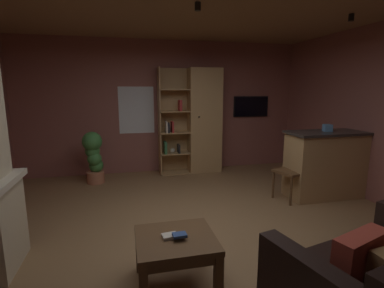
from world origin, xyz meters
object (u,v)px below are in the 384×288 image
kitchen_bar_counter (332,164)px  dining_chair (295,167)px  table_book_0 (170,236)px  coffee_table (176,246)px  table_book_1 (180,235)px  bookshelf_cabinet (200,122)px  potted_floor_plant (94,156)px  tissue_box (327,128)px  wall_mounted_tv (251,106)px

kitchen_bar_counter → dining_chair: kitchen_bar_counter is taller
kitchen_bar_counter → table_book_0: bearing=-151.0°
coffee_table → table_book_1: (0.03, -0.05, 0.13)m
dining_chair → table_book_1: bearing=-142.3°
bookshelf_cabinet → coffee_table: (-1.15, -3.52, -0.69)m
table_book_0 → potted_floor_plant: (-0.91, 3.18, 0.05)m
coffee_table → table_book_0: bearing=178.0°
bookshelf_cabinet → dining_chair: bearing=-60.9°
table_book_1 → kitchen_bar_counter: bearing=30.3°
table_book_1 → coffee_table: bearing=119.7°
tissue_box → coffee_table: bearing=-149.0°
tissue_box → wall_mounted_tv: (-0.37, 2.08, 0.22)m
table_book_1 → potted_floor_plant: 3.38m
kitchen_bar_counter → table_book_1: 3.30m
potted_floor_plant → wall_mounted_tv: bearing=9.2°
coffee_table → potted_floor_plant: potted_floor_plant is taller
potted_floor_plant → dining_chair: bearing=-26.1°
tissue_box → table_book_0: (-2.80, -1.65, -0.65)m
kitchen_bar_counter → dining_chair: bearing=179.0°
bookshelf_cabinet → dining_chair: (1.05, -1.88, -0.53)m
bookshelf_cabinet → kitchen_bar_counter: 2.62m
potted_floor_plant → table_book_0: bearing=-74.0°
bookshelf_cabinet → kitchen_bar_counter: bookshelf_cabinet is taller
bookshelf_cabinet → kitchen_bar_counter: (1.72, -1.90, -0.52)m
table_book_1 → dining_chair: bearing=37.7°
tissue_box → wall_mounted_tv: 2.12m
tissue_box → table_book_1: 3.27m
tissue_box → bookshelf_cabinet: bearing=130.5°
bookshelf_cabinet → kitchen_bar_counter: bearing=-47.7°
table_book_0 → wall_mounted_tv: 4.53m
kitchen_bar_counter → dining_chair: size_ratio=1.67×
kitchen_bar_counter → potted_floor_plant: size_ratio=1.57×
kitchen_bar_counter → table_book_0: kitchen_bar_counter is taller
bookshelf_cabinet → dining_chair: 2.22m
potted_floor_plant → bookshelf_cabinet: bearing=8.9°
bookshelf_cabinet → table_book_0: bearing=-108.9°
bookshelf_cabinet → coffee_table: 3.77m
tissue_box → table_book_1: tissue_box is taller
coffee_table → table_book_0: (-0.05, 0.00, 0.10)m
tissue_box → coffee_table: tissue_box is taller
coffee_table → potted_floor_plant: size_ratio=0.71×
coffee_table → kitchen_bar_counter: bearing=29.4°
dining_chair → tissue_box: bearing=1.6°
dining_chair → wall_mounted_tv: size_ratio=1.15×
dining_chair → coffee_table: bearing=-143.4°
table_book_0 → dining_chair: size_ratio=0.14×
coffee_table → potted_floor_plant: (-0.96, 3.19, 0.15)m
table_book_1 → wall_mounted_tv: wall_mounted_tv is taller
table_book_1 → wall_mounted_tv: size_ratio=0.15×
tissue_box → table_book_0: tissue_box is taller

